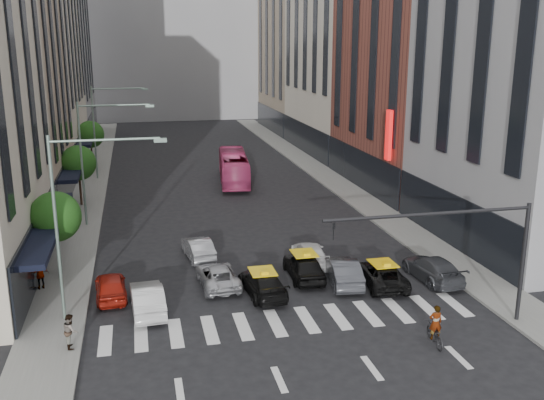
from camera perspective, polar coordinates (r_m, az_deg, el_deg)
ground at (r=28.96m, az=2.98°, el=-12.56°), size 160.00×160.00×0.00m
sidewalk_left at (r=56.47m, az=-16.88°, el=0.57°), size 3.00×96.00×0.15m
sidewalk_right at (r=59.31m, az=5.84°, el=1.80°), size 3.00×96.00×0.15m
building_left_b at (r=53.67m, az=-23.97°, el=12.15°), size 8.00×16.00×24.00m
building_left_d at (r=90.29m, az=-19.78°, el=15.00°), size 8.00×18.00×30.00m
building_right_b at (r=57.09m, az=12.58°, el=14.12°), size 8.00×18.00×26.00m
building_right_d at (r=92.93m, az=2.32°, el=15.17°), size 8.00×18.00×28.00m
building_far at (r=110.07m, az=-9.50°, el=17.00°), size 30.00×10.00×36.00m
tree_near at (r=36.34m, az=-19.71°, el=-1.50°), size 2.88×2.88×4.95m
tree_mid at (r=51.85m, az=-17.77°, el=3.34°), size 2.88×2.88×4.95m
tree_far at (r=67.59m, az=-16.73°, el=5.93°), size 2.88×2.88×4.95m
streetlamp_near at (r=29.81m, az=-18.00°, el=-0.31°), size 5.38×0.25×9.00m
streetlamp_mid at (r=45.43m, az=-16.37°, el=4.81°), size 5.38×0.25×9.00m
streetlamp_far at (r=61.25m, az=-15.57°, el=7.29°), size 5.38×0.25×9.00m
traffic_signal at (r=29.33m, az=18.30°, el=-3.49°), size 10.10×0.20×6.00m
liberty_sign at (r=49.43m, az=10.93°, el=6.01°), size 0.30×0.70×4.00m
car_red at (r=33.56m, az=-14.93°, el=-7.84°), size 1.85×4.04×1.34m
car_white_front at (r=31.50m, az=-11.65°, el=-9.05°), size 1.80×4.51×1.46m
car_silver at (r=34.12m, az=-5.12°, el=-7.11°), size 2.28×4.51×1.22m
taxi_left at (r=32.85m, az=-0.89°, el=-7.84°), size 2.24×4.69×1.32m
taxi_center at (r=35.02m, az=3.02°, el=-6.22°), size 1.92×4.49×1.51m
car_grey_mid at (r=34.54m, az=6.66°, el=-6.64°), size 2.13×4.67×1.49m
taxi_right at (r=34.66m, az=10.34°, el=-6.90°), size 2.66×4.79×1.27m
car_grey_curb at (r=35.97m, az=14.86°, el=-6.25°), size 2.21×4.88×1.39m
car_row2_left at (r=38.47m, az=-6.96°, el=-4.49°), size 1.89×4.21×1.34m
car_row2_right at (r=37.28m, az=3.57°, el=-5.06°), size 2.36×4.73×1.32m
bus at (r=58.42m, az=-3.63°, el=3.07°), size 3.70×10.91×2.98m
motorcycle at (r=28.85m, az=15.06°, el=-12.10°), size 0.85×1.93×0.98m
rider at (r=28.30m, az=15.24°, el=-9.73°), size 0.64×0.45×1.64m
pedestrian_near at (r=28.63m, az=-18.44°, el=-11.60°), size 0.72×0.85×1.57m
pedestrian_far at (r=35.50m, az=-20.96°, el=-6.61°), size 1.00×0.71×1.58m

